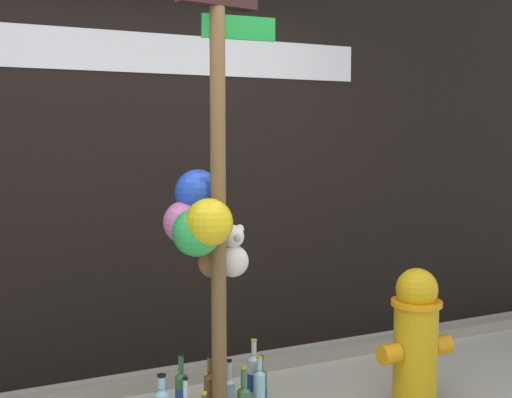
% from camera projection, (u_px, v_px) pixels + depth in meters
% --- Properties ---
extents(building_wall, '(10.00, 0.21, 3.77)m').
position_uv_depth(building_wall, '(140.00, 90.00, 4.32)').
color(building_wall, black).
rests_on(building_wall, ground_plane).
extents(curb_strip, '(8.00, 0.12, 0.08)m').
position_uv_depth(curb_strip, '(164.00, 381.00, 4.10)').
color(curb_strip, gray).
rests_on(curb_strip, ground_plane).
extents(memorial_post, '(0.59, 0.52, 2.59)m').
position_uv_depth(memorial_post, '(207.00, 191.00, 3.35)').
color(memorial_post, brown).
rests_on(memorial_post, ground_plane).
extents(fire_hydrant, '(0.49, 0.30, 0.81)m').
position_uv_depth(fire_hydrant, '(416.00, 336.00, 3.82)').
color(fire_hydrant, gold).
rests_on(fire_hydrant, ground_plane).
extents(bottle_1, '(0.06, 0.06, 0.32)m').
position_uv_depth(bottle_1, '(230.00, 394.00, 3.68)').
color(bottle_1, '#B2DBEA').
rests_on(bottle_1, ground_plane).
extents(bottle_3, '(0.07, 0.07, 0.39)m').
position_uv_depth(bottle_3, '(181.00, 394.00, 3.60)').
color(bottle_3, '#337038').
rests_on(bottle_3, ground_plane).
extents(bottle_7, '(0.07, 0.07, 0.38)m').
position_uv_depth(bottle_7, '(259.00, 394.00, 3.59)').
color(bottle_7, '#93CCE0').
rests_on(bottle_7, ground_plane).
extents(bottle_8, '(0.08, 0.08, 0.41)m').
position_uv_depth(bottle_8, '(254.00, 380.00, 3.78)').
color(bottle_8, silver).
rests_on(bottle_8, ground_plane).
extents(bottle_9, '(0.08, 0.08, 0.34)m').
position_uv_depth(bottle_9, '(261.00, 391.00, 3.70)').
color(bottle_9, '#337038').
rests_on(bottle_9, ground_plane).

